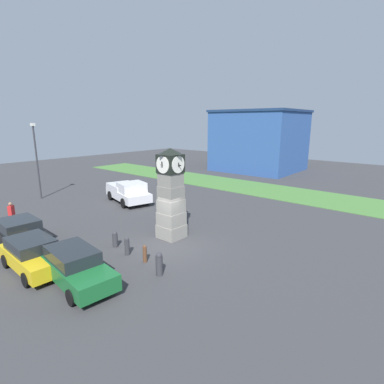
# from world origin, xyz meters

# --- Properties ---
(ground_plane) EXTENTS (88.99, 88.99, 0.00)m
(ground_plane) POSITION_xyz_m (0.00, 0.00, 0.00)
(ground_plane) COLOR #38383A
(clock_tower) EXTENTS (1.64, 1.57, 5.29)m
(clock_tower) POSITION_xyz_m (-0.76, 1.10, 2.53)
(clock_tower) COLOR gray
(clock_tower) RESTS_ON ground_plane
(bollard_near_tower) EXTENTS (0.32, 0.32, 1.08)m
(bollard_near_tower) POSITION_xyz_m (2.02, -2.51, 0.55)
(bollard_near_tower) COLOR #333338
(bollard_near_tower) RESTS_ON ground_plane
(bollard_mid_row) EXTENTS (0.20, 0.20, 0.88)m
(bollard_mid_row) POSITION_xyz_m (0.55, -2.09, 0.45)
(bollard_mid_row) COLOR brown
(bollard_mid_row) RESTS_ON ground_plane
(bollard_far_row) EXTENTS (0.26, 0.26, 0.97)m
(bollard_far_row) POSITION_xyz_m (-0.77, -2.14, 0.49)
(bollard_far_row) COLOR #333338
(bollard_far_row) RESTS_ON ground_plane
(bollard_end_row) EXTENTS (0.29, 0.29, 0.90)m
(bollard_end_row) POSITION_xyz_m (-2.10, -1.94, 0.45)
(bollard_end_row) COLOR #333338
(bollard_end_row) RESTS_ON ground_plane
(car_navy_sedan) EXTENTS (4.03, 2.14, 1.49)m
(car_navy_sedan) POSITION_xyz_m (-6.09, -5.25, 0.76)
(car_navy_sedan) COLOR black
(car_navy_sedan) RESTS_ON ground_plane
(car_near_tower) EXTENTS (4.13, 1.99, 1.46)m
(car_near_tower) POSITION_xyz_m (-2.77, -5.91, 0.75)
(car_near_tower) COLOR gold
(car_near_tower) RESTS_ON ground_plane
(car_by_building) EXTENTS (4.50, 2.14, 1.49)m
(car_by_building) POSITION_xyz_m (-0.17, -5.27, 0.76)
(car_by_building) COLOR #19602D
(car_by_building) RESTS_ON ground_plane
(pickup_truck) EXTENTS (5.47, 3.35, 1.85)m
(pickup_truck) POSITION_xyz_m (-9.18, 4.39, 0.93)
(pickup_truck) COLOR silver
(pickup_truck) RESTS_ON ground_plane
(bench) EXTENTS (1.65, 0.70, 0.90)m
(bench) POSITION_xyz_m (-9.04, 9.36, 0.52)
(bench) COLOR brown
(bench) RESTS_ON ground_plane
(pedestrian_near_bench) EXTENTS (0.45, 0.46, 1.70)m
(pedestrian_near_bench) POSITION_xyz_m (-9.72, -4.45, 0.98)
(pedestrian_near_bench) COLOR gold
(pedestrian_near_bench) RESTS_ON ground_plane
(street_lamp_near_road) EXTENTS (0.50, 0.24, 6.61)m
(street_lamp_near_road) POSITION_xyz_m (-16.14, 0.06, 3.80)
(street_lamp_near_road) COLOR #333338
(street_lamp_near_road) RESTS_ON ground_plane
(warehouse_blue_far) EXTENTS (11.08, 10.69, 8.27)m
(warehouse_blue_far) POSITION_xyz_m (-9.44, 27.54, 4.14)
(warehouse_blue_far) COLOR #2D5193
(warehouse_blue_far) RESTS_ON ground_plane
(grass_verge_far) EXTENTS (53.39, 6.05, 0.04)m
(grass_verge_far) POSITION_xyz_m (-2.80, 16.31, 0.02)
(grass_verge_far) COLOR #477A38
(grass_verge_far) RESTS_ON ground_plane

